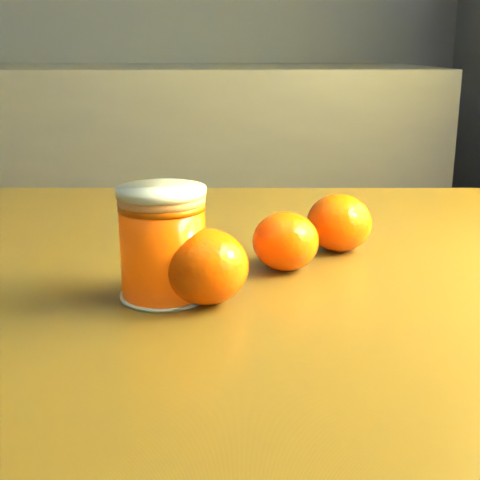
{
  "coord_description": "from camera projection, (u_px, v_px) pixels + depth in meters",
  "views": [
    {
      "loc": [
        0.98,
        -0.55,
        0.96
      ],
      "look_at": [
        0.99,
        -0.01,
        0.8
      ],
      "focal_mm": 50.0,
      "sensor_mm": 36.0,
      "label": 1
    }
  ],
  "objects": [
    {
      "name": "orange_front",
      "position": [
        286.0,
        241.0,
        0.63
      ],
      "size": [
        0.07,
        0.07,
        0.06
      ],
      "primitive_type": "ellipsoid",
      "rotation": [
        0.0,
        0.0,
        -0.06
      ],
      "color": "#ED4E04",
      "rests_on": "table"
    },
    {
      "name": "orange_extra",
      "position": [
        206.0,
        266.0,
        0.55
      ],
      "size": [
        0.08,
        0.08,
        0.06
      ],
      "primitive_type": "ellipsoid",
      "rotation": [
        0.0,
        0.0,
        -0.16
      ],
      "color": "#ED4E04",
      "rests_on": "table"
    },
    {
      "name": "table",
      "position": [
        268.0,
        349.0,
        0.69
      ],
      "size": [
        1.02,
        0.73,
        0.75
      ],
      "rotation": [
        0.0,
        0.0,
        -0.03
      ],
      "color": "brown",
      "rests_on": "ground"
    },
    {
      "name": "orange_back",
      "position": [
        339.0,
        223.0,
        0.69
      ],
      "size": [
        0.08,
        0.08,
        0.06
      ],
      "primitive_type": "ellipsoid",
      "rotation": [
        0.0,
        0.0,
        -0.16
      ],
      "color": "#ED4E04",
      "rests_on": "table"
    },
    {
      "name": "juice_glass",
      "position": [
        163.0,
        244.0,
        0.56
      ],
      "size": [
        0.07,
        0.07,
        0.09
      ],
      "rotation": [
        0.0,
        0.0,
        0.11
      ],
      "color": "#F34B04",
      "rests_on": "table"
    }
  ]
}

